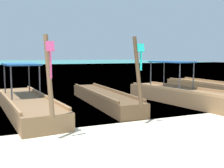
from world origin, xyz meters
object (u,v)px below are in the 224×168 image
(longtail_boat_turquoise_ribbon, at_px, (103,98))
(longtail_boat_red_ribbon, at_px, (183,95))
(longtail_boat_orange_ribbon, at_px, (217,90))
(longtail_boat_pink_ribbon, at_px, (26,103))

(longtail_boat_turquoise_ribbon, distance_m, longtail_boat_red_ribbon, 3.43)
(longtail_boat_red_ribbon, bearing_deg, longtail_boat_orange_ribbon, 19.96)
(longtail_boat_turquoise_ribbon, bearing_deg, longtail_boat_pink_ribbon, -174.50)
(longtail_boat_pink_ribbon, relative_size, longtail_boat_orange_ribbon, 0.92)
(longtail_boat_pink_ribbon, relative_size, longtail_boat_red_ribbon, 1.04)
(longtail_boat_red_ribbon, bearing_deg, longtail_boat_turquoise_ribbon, 159.11)
(longtail_boat_red_ribbon, height_order, longtail_boat_orange_ribbon, longtail_boat_orange_ribbon)
(longtail_boat_pink_ribbon, bearing_deg, longtail_boat_red_ribbon, -8.21)
(longtail_boat_orange_ribbon, bearing_deg, longtail_boat_pink_ribbon, -179.06)
(longtail_boat_pink_ribbon, relative_size, longtail_boat_turquoise_ribbon, 1.04)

